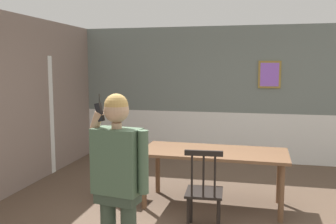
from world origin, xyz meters
The scene contains 5 objects.
room_back_partition centered at (0.00, 3.34, 1.31)m, with size 6.08×0.17×2.71m.
dining_table centered at (0.01, 0.75, 0.69)m, with size 2.00×0.93×0.78m.
chair_near_window centered at (-1.37, 0.79, 0.49)m, with size 0.49×0.49×1.01m.
chair_by_doorway centered at (-0.01, -0.08, 0.48)m, with size 0.45×0.45×1.00m.
person_figure centered at (-0.62, -1.23, 0.97)m, with size 0.57×0.29×1.69m.
Camera 1 is at (0.50, -4.20, 1.92)m, focal length 39.62 mm.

